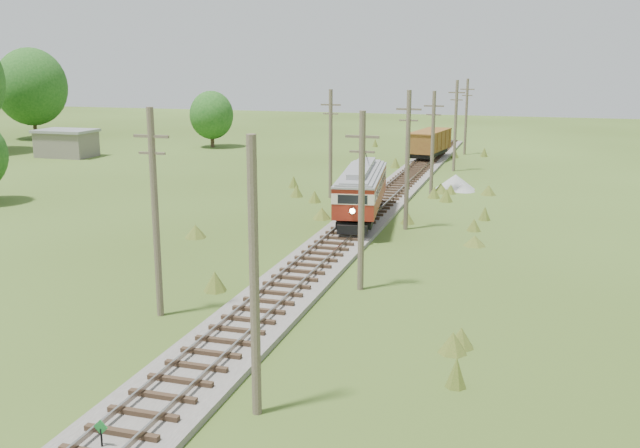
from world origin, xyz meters
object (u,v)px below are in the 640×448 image
(streetcar, at_px, (362,188))
(gravel_pile, at_px, (457,182))
(gondola, at_px, (430,142))
(switch_marker, at_px, (101,434))

(streetcar, height_order, gravel_pile, streetcar)
(streetcar, xyz_separation_m, gondola, (-0.00, 31.70, -0.40))
(gondola, height_order, gravel_pile, gondola)
(streetcar, bearing_deg, switch_marker, -98.25)
(gondola, bearing_deg, streetcar, -81.72)
(switch_marker, relative_size, gondola, 0.13)
(gondola, xyz_separation_m, gravel_pile, (4.79, -16.75, -1.46))
(switch_marker, distance_m, gondola, 62.10)
(switch_marker, relative_size, streetcar, 0.09)
(streetcar, distance_m, gondola, 31.71)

